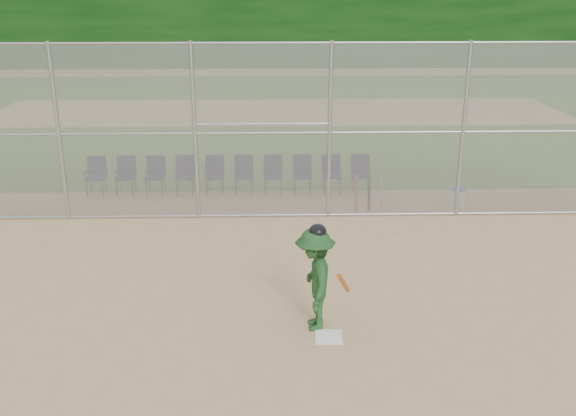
{
  "coord_description": "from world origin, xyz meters",
  "views": [
    {
      "loc": [
        -0.31,
        -9.02,
        5.15
      ],
      "look_at": [
        0.0,
        2.5,
        1.1
      ],
      "focal_mm": 40.0,
      "sensor_mm": 36.0,
      "label": 1
    }
  ],
  "objects_px": {
    "home_plate": "(329,337)",
    "water_cooler": "(458,196)",
    "chair_0": "(96,176)",
    "batter_at_plate": "(315,279)"
  },
  "relations": [
    {
      "from": "chair_0",
      "to": "water_cooler",
      "type": "bearing_deg",
      "value": -6.85
    },
    {
      "from": "water_cooler",
      "to": "chair_0",
      "type": "distance_m",
      "value": 9.14
    },
    {
      "from": "home_plate",
      "to": "water_cooler",
      "type": "height_order",
      "value": "water_cooler"
    },
    {
      "from": "batter_at_plate",
      "to": "water_cooler",
      "type": "relative_size",
      "value": 3.97
    },
    {
      "from": "batter_at_plate",
      "to": "home_plate",
      "type": "bearing_deg",
      "value": -58.77
    },
    {
      "from": "batter_at_plate",
      "to": "water_cooler",
      "type": "height_order",
      "value": "batter_at_plate"
    },
    {
      "from": "batter_at_plate",
      "to": "water_cooler",
      "type": "bearing_deg",
      "value": 56.04
    },
    {
      "from": "water_cooler",
      "to": "home_plate",
      "type": "bearing_deg",
      "value": -121.13
    },
    {
      "from": "batter_at_plate",
      "to": "chair_0",
      "type": "relative_size",
      "value": 1.81
    },
    {
      "from": "home_plate",
      "to": "water_cooler",
      "type": "relative_size",
      "value": 0.96
    }
  ]
}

